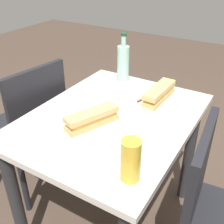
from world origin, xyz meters
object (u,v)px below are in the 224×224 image
knife_near (83,119)px  plate_far (158,101)px  chair_far (31,123)px  baguette_sandwich_near (92,118)px  olive_bowl (108,98)px  dining_table (112,139)px  plate_near (92,126)px  baguette_sandwich_far (159,93)px  water_bottle (123,62)px  knife_far (147,97)px  beer_glass (131,160)px  chair_near (218,218)px

knife_near → plate_far: knife_near is taller
chair_far → baguette_sandwich_near: 0.61m
olive_bowl → dining_table: bearing=-142.2°
plate_near → baguette_sandwich_near: size_ratio=1.04×
olive_bowl → baguette_sandwich_far: bearing=-63.0°
chair_far → water_bottle: size_ratio=3.14×
dining_table → knife_far: size_ratio=5.14×
beer_glass → baguette_sandwich_near: bearing=56.8°
dining_table → chair_far: 0.56m
plate_near → plate_far: (0.37, -0.15, 0.00)m
dining_table → baguette_sandwich_near: 0.23m
plate_near → knife_near: 0.06m
dining_table → chair_near: size_ratio=1.05×
baguette_sandwich_near → knife_far: (0.36, -0.09, -0.03)m
plate_near → olive_bowl: bearing=16.2°
chair_near → plate_near: bearing=90.4°
chair_near → knife_near: bearing=89.2°
plate_near → baguette_sandwich_far: baguette_sandwich_far is taller
dining_table → knife_near: (-0.12, 0.08, 0.16)m
beer_glass → knife_near: bearing=60.0°
plate_near → knife_far: size_ratio=1.45×
plate_near → baguette_sandwich_far: 0.40m
plate_far → dining_table: bearing=150.8°
baguette_sandwich_near → water_bottle: bearing=14.7°
knife_far → beer_glass: size_ratio=1.15×
knife_near → olive_bowl: 0.24m
plate_near → olive_bowl: (0.26, 0.07, 0.01)m
chair_near → water_bottle: size_ratio=3.14×
chair_far → baguette_sandwich_near: (-0.12, -0.53, 0.27)m
chair_near → beer_glass: bearing=123.2°
chair_far → chair_near: bearing=-96.0°
dining_table → chair_near: 0.58m
beer_glass → chair_near: bearing=-56.8°
baguette_sandwich_near → plate_far: size_ratio=0.96×
baguette_sandwich_near → baguette_sandwich_far: (0.37, -0.15, 0.00)m
plate_near → water_bottle: (0.52, 0.14, 0.10)m
beer_glass → olive_bowl: (0.44, 0.36, -0.06)m
chair_near → plate_far: bearing=48.9°
dining_table → knife_far: 0.29m
plate_far → water_bottle: water_bottle is taller
knife_near → knife_far: 0.38m
chair_near → knife_near: 0.68m
knife_near → knife_far: (0.35, -0.15, 0.00)m
plate_near → dining_table: bearing=-9.0°
plate_near → baguette_sandwich_near: 0.04m
baguette_sandwich_near → plate_far: bearing=-22.5°
plate_near → plate_far: bearing=-22.5°
dining_table → baguette_sandwich_near: baguette_sandwich_near is taller
plate_near → beer_glass: beer_glass is taller
dining_table → plate_near: size_ratio=3.55×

